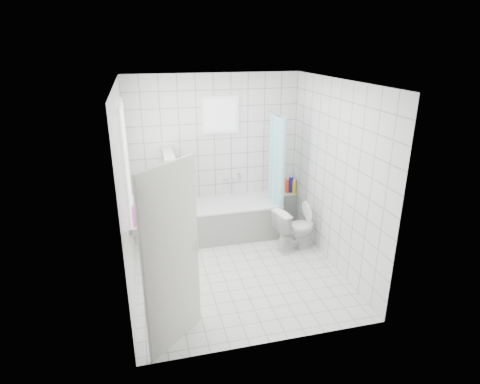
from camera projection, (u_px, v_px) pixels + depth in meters
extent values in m
plane|color=white|center=(237.00, 270.00, 5.69)|extent=(3.00, 3.00, 0.00)
plane|color=white|center=(236.00, 81.00, 4.77)|extent=(3.00, 3.00, 0.00)
cube|color=white|center=(215.00, 155.00, 6.59)|extent=(2.80, 0.02, 2.60)
cube|color=white|center=(273.00, 234.00, 3.87)|extent=(2.80, 0.02, 2.60)
cube|color=white|center=(125.00, 194.00, 4.91)|extent=(0.02, 3.00, 2.60)
cube|color=white|center=(334.00, 176.00, 5.55)|extent=(0.02, 3.00, 2.60)
cube|color=white|center=(127.00, 163.00, 5.08)|extent=(0.01, 0.90, 1.40)
cube|color=white|center=(221.00, 115.00, 6.34)|extent=(0.50, 0.01, 0.50)
cube|color=white|center=(136.00, 216.00, 5.35)|extent=(0.18, 1.02, 0.08)
cube|color=silver|center=(172.00, 259.00, 4.02)|extent=(0.60, 0.58, 2.00)
cube|color=white|center=(227.00, 220.00, 6.64)|extent=(1.65, 0.75, 0.55)
cube|color=white|center=(227.00, 204.00, 6.53)|extent=(1.67, 0.77, 0.03)
cube|color=white|center=(171.00, 199.00, 6.22)|extent=(0.15, 0.85, 1.50)
cube|color=white|center=(289.00, 207.00, 7.14)|extent=(0.40, 0.24, 0.55)
imported|color=white|center=(295.00, 229.00, 6.18)|extent=(0.73, 0.51, 0.67)
cylinder|color=silver|center=(276.00, 114.00, 6.18)|extent=(0.02, 0.80, 0.02)
cube|color=silver|center=(229.00, 180.00, 6.76)|extent=(0.18, 0.06, 0.06)
imported|color=#D653B2|center=(136.00, 213.00, 4.95)|extent=(0.17, 0.17, 0.33)
imported|color=silver|center=(136.00, 209.00, 5.27)|extent=(0.16, 0.16, 0.16)
imported|color=#3597F2|center=(136.00, 211.00, 5.17)|extent=(0.10, 0.10, 0.19)
imported|color=pink|center=(136.00, 198.00, 5.57)|extent=(0.09, 0.09, 0.20)
imported|color=silver|center=(136.00, 200.00, 5.42)|extent=(0.13, 0.13, 0.28)
cylinder|color=#2717BE|center=(291.00, 185.00, 7.02)|extent=(0.06, 0.06, 0.28)
cylinder|color=#ED411B|center=(287.00, 186.00, 7.02)|extent=(0.06, 0.06, 0.25)
cylinder|color=yellow|center=(294.00, 187.00, 6.96)|extent=(0.06, 0.06, 0.24)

